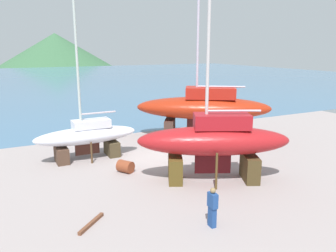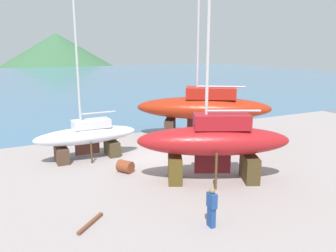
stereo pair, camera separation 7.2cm
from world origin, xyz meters
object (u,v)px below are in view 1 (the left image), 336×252
at_px(sailboat_small_center, 214,141).
at_px(worker, 212,207).
at_px(barrel_rust_mid, 125,166).
at_px(sailboat_far_slipway, 204,107).
at_px(sailboat_mid_port, 87,136).

bearing_deg(sailboat_small_center, worker, 80.77).
bearing_deg(worker, barrel_rust_mid, -80.18).
relative_size(sailboat_small_center, worker, 7.83).
bearing_deg(worker, sailboat_small_center, -122.91).
distance_m(sailboat_small_center, barrel_rust_mid, 5.22).
height_order(sailboat_small_center, worker, sailboat_small_center).
bearing_deg(sailboat_far_slipway, worker, 90.93).
distance_m(sailboat_far_slipway, worker, 13.76).
bearing_deg(sailboat_mid_port, sailboat_small_center, 127.05).
relative_size(sailboat_small_center, barrel_rust_mid, 15.22).
distance_m(sailboat_far_slipway, barrel_rust_mid, 9.51).
height_order(sailboat_far_slipway, sailboat_mid_port, sailboat_far_slipway).
xyz_separation_m(sailboat_far_slipway, worker, (-7.10, -11.69, -1.51)).
relative_size(worker, barrel_rust_mid, 1.94).
bearing_deg(barrel_rust_mid, worker, -82.03).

